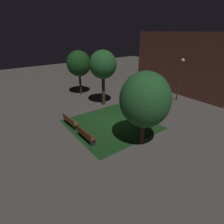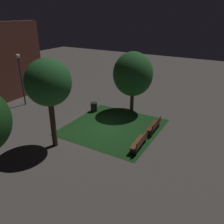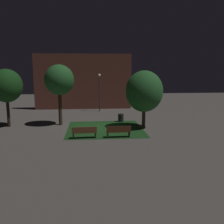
# 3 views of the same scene
# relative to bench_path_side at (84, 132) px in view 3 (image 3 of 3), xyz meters

# --- Properties ---
(ground_plane) EXTENTS (60.00, 60.00, 0.00)m
(ground_plane) POSITION_rel_bench_path_side_xyz_m (1.25, 3.25, -0.48)
(ground_plane) COLOR #56514C
(grass_lawn) EXTENTS (6.30, 6.29, 0.01)m
(grass_lawn) POSITION_rel_bench_path_side_xyz_m (1.67, 2.78, -0.48)
(grass_lawn) COLOR #194219
(grass_lawn) RESTS_ON ground
(bench_path_side) EXTENTS (1.82, 0.58, 0.88)m
(bench_path_side) POSITION_rel_bench_path_side_xyz_m (0.00, 0.00, 0.00)
(bench_path_side) COLOR brown
(bench_path_side) RESTS_ON ground
(bench_corner) EXTENTS (1.82, 0.54, 0.88)m
(bench_corner) POSITION_rel_bench_path_side_xyz_m (2.50, -0.00, 0.00)
(bench_corner) COLOR #512D19
(bench_corner) RESTS_ON ground
(tree_lawn_side) EXTENTS (2.71, 2.71, 5.01)m
(tree_lawn_side) POSITION_rel_bench_path_side_xyz_m (-6.67, 4.37, 3.08)
(tree_lawn_side) COLOR #2D2116
(tree_lawn_side) RESTS_ON ground
(tree_right_canopy) EXTENTS (3.13, 3.13, 4.88)m
(tree_right_canopy) POSITION_rel_bench_path_side_xyz_m (4.99, 2.91, 2.65)
(tree_right_canopy) COLOR #423021
(tree_right_canopy) RESTS_ON ground
(tree_tall_center) EXTENTS (2.59, 2.59, 5.39)m
(tree_tall_center) POSITION_rel_bench_path_side_xyz_m (-2.24, 4.69, 3.52)
(tree_tall_center) COLOR #423021
(tree_tall_center) RESTS_ON ground
(lamp_post_near_wall) EXTENTS (0.36, 0.36, 4.45)m
(lamp_post_near_wall) POSITION_rel_bench_path_side_xyz_m (1.54, 11.74, 2.55)
(lamp_post_near_wall) COLOR #333338
(lamp_post_near_wall) RESTS_ON ground
(trash_bin) EXTENTS (0.53, 0.53, 0.76)m
(trash_bin) POSITION_rel_bench_path_side_xyz_m (3.35, 5.58, -0.10)
(trash_bin) COLOR black
(trash_bin) RESTS_ON ground
(building_wall_backdrop) EXTENTS (12.04, 0.80, 6.85)m
(building_wall_backdrop) POSITION_rel_bench_path_side_xyz_m (-0.39, 13.93, 2.95)
(building_wall_backdrop) COLOR brown
(building_wall_backdrop) RESTS_ON ground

